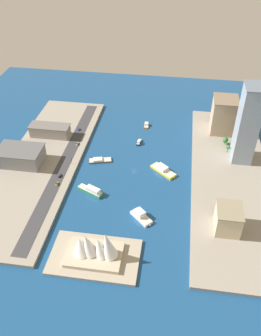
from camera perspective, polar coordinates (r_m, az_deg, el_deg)
ground_plane at (r=333.50m, az=0.56°, el=-0.40°), size 440.00×440.00×0.00m
quay_west at (r=335.17m, az=15.83°, el=-1.62°), size 70.00×240.00×2.61m
quay_east at (r=353.41m, az=-13.90°, el=1.10°), size 70.00×240.00×2.61m
peninsula_point at (r=262.81m, az=-5.80°, el=-14.08°), size 64.54×39.52×2.00m
road_strip at (r=345.54m, az=-10.57°, el=0.98°), size 12.04×228.00×0.15m
water_taxi_orange at (r=398.89m, az=2.60°, el=6.96°), size 5.38×11.61×3.63m
ferry_white_commuter at (r=286.18m, az=1.69°, el=-7.74°), size 19.86×19.60×6.99m
ferry_green_doubledeck at (r=310.00m, az=-6.41°, el=-3.62°), size 25.67×15.99×6.46m
barge_flat_brown at (r=345.76m, az=-5.00°, el=1.27°), size 23.35×12.55×3.02m
ferry_yellow_fast at (r=332.45m, az=5.26°, el=-0.29°), size 25.77×23.63×5.39m
patrol_launch_navy at (r=369.79m, az=1.40°, el=4.23°), size 4.37×12.64×4.03m
tower_tall_glass at (r=341.37m, az=18.42°, el=6.71°), size 18.95×24.68×75.74m
office_block_beige at (r=279.58m, az=15.51°, el=-7.96°), size 19.40×23.05×20.05m
carpark_squat_concrete at (r=384.73m, az=-12.90°, el=5.95°), size 42.31×16.42×12.14m
apartment_midrise_tan at (r=390.02m, az=14.84°, el=8.28°), size 25.66×28.60×37.72m
warehouse_low_gray at (r=351.11m, az=-17.39°, el=1.91°), size 42.45×28.54×15.09m
hatchback_blue at (r=390.93m, az=-8.38°, el=6.21°), size 2.10×4.69×1.57m
taxi_yellow_cab at (r=319.92m, az=-11.83°, el=-2.52°), size 2.05×4.74×1.61m
suv_black at (r=328.21m, az=-11.35°, el=-1.23°), size 2.01×4.84×1.72m
van_white at (r=367.18m, az=-8.60°, el=3.87°), size 1.89×5.22×1.53m
traffic_light_waterfront at (r=339.35m, az=-9.53°, el=1.25°), size 0.36×0.36×6.50m
opera_landmark at (r=254.90m, az=-5.87°, el=-12.71°), size 39.67×26.84×25.45m
park_tree_cluster at (r=370.56m, az=15.83°, el=4.04°), size 13.90×18.73×10.42m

